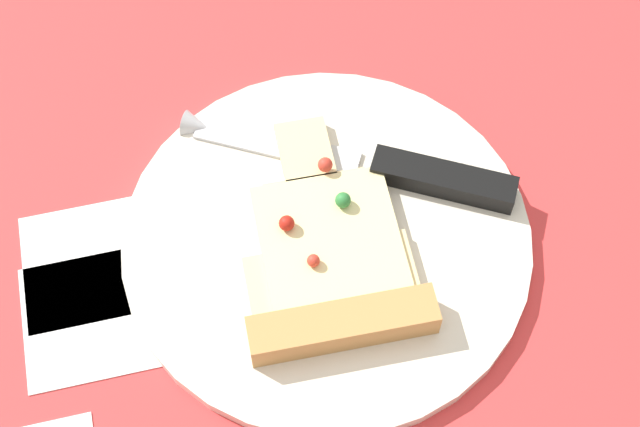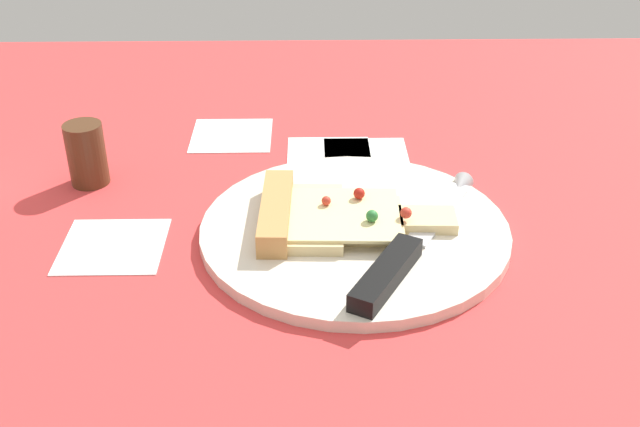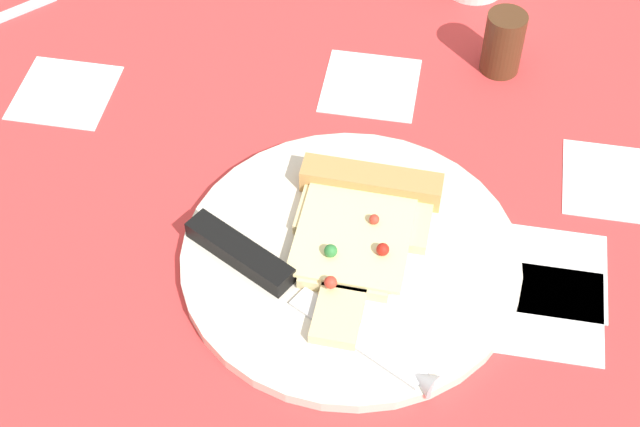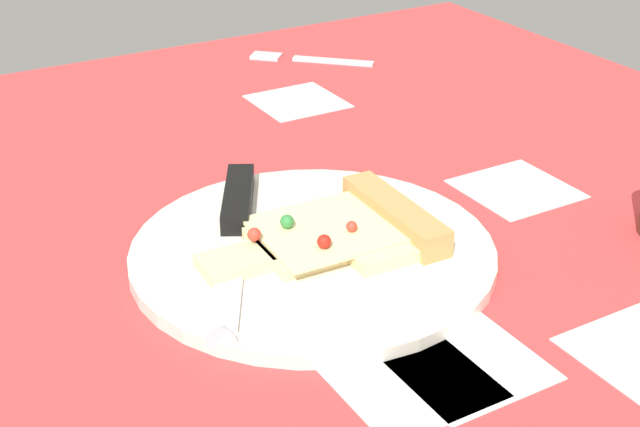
{
  "view_description": "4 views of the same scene",
  "coord_description": "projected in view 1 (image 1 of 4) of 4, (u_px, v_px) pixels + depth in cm",
  "views": [
    {
      "loc": [
        -7.39,
        -29.57,
        57.04
      ],
      "look_at": [
        -0.33,
        0.55,
        3.25
      ],
      "focal_mm": 53.06,
      "sensor_mm": 36.0,
      "label": 1
    },
    {
      "loc": [
        59.74,
        -4.21,
        37.76
      ],
      "look_at": [
        1.74,
        -3.14,
        3.39
      ],
      "focal_mm": 43.98,
      "sensor_mm": 36.0,
      "label": 2
    },
    {
      "loc": [
        -5.91,
        47.69,
        62.91
      ],
      "look_at": [
        2.94,
        -2.25,
        2.94
      ],
      "focal_mm": 54.15,
      "sensor_mm": 36.0,
      "label": 3
    },
    {
      "loc": [
        -52.01,
        29.66,
        35.28
      ],
      "look_at": [
        1.43,
        -1.47,
        2.86
      ],
      "focal_mm": 51.14,
      "sensor_mm": 36.0,
      "label": 4
    }
  ],
  "objects": [
    {
      "name": "plate",
      "position": [
        321.0,
        241.0,
        0.64
      ],
      "size": [
        27.73,
        27.73,
        1.09
      ],
      "primitive_type": "cylinder",
      "color": "silver",
      "rests_on": "ground_plane"
    },
    {
      "name": "pizza_slice",
      "position": [
        329.0,
        266.0,
        0.62
      ],
      "size": [
        12.08,
        17.64,
        2.37
      ],
      "rotation": [
        0.0,
        0.0,
        6.25
      ],
      "color": "beige",
      "rests_on": "plate"
    },
    {
      "name": "knife",
      "position": [
        379.0,
        166.0,
        0.66
      ],
      "size": [
        22.01,
        13.47,
        2.45
      ],
      "rotation": [
        0.0,
        0.0,
        7.35
      ],
      "color": "silver",
      "rests_on": "plate"
    },
    {
      "name": "ground_plane",
      "position": [
        326.0,
        253.0,
        0.66
      ],
      "size": [
        110.84,
        110.84,
        3.0
      ],
      "color": "#D13838",
      "rests_on": "ground"
    }
  ]
}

